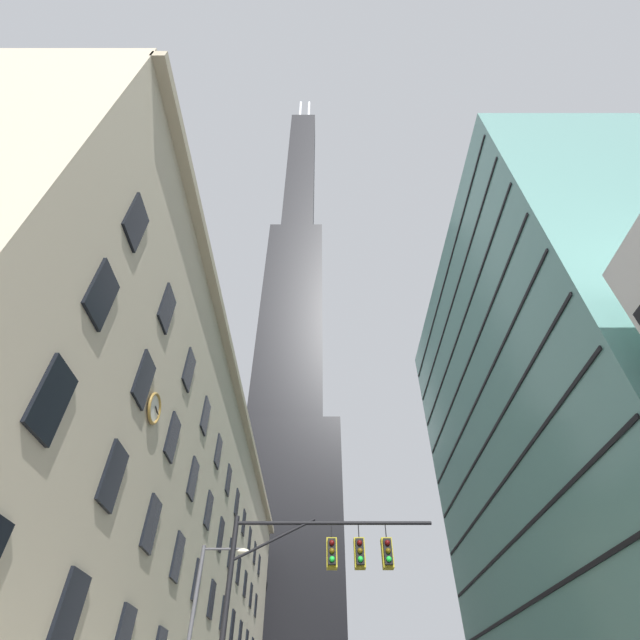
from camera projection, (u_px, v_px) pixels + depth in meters
station_building at (152, 550)px, 35.92m from camera, size 12.68×64.40×24.51m
dark_skyscraper at (291, 367)px, 110.11m from camera, size 22.55×22.55×227.89m
glass_office_midrise at (565, 425)px, 40.16m from camera, size 14.92×37.06×43.40m
traffic_signal_mast at (322, 573)px, 16.41m from camera, size 7.80×0.63×7.54m
street_lamppost at (199, 626)px, 18.71m from camera, size 2.21×0.32×7.66m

